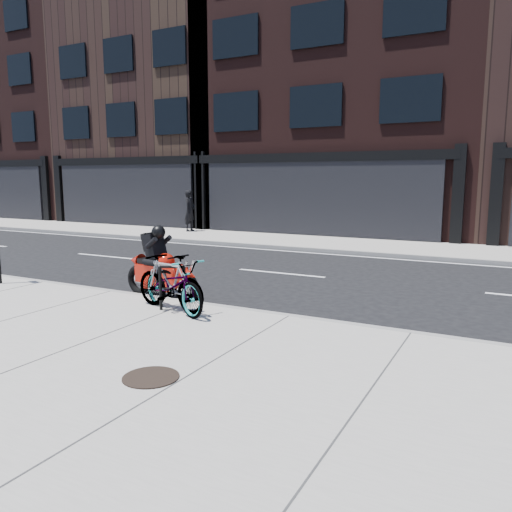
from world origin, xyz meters
The scene contains 12 objects.
ground centered at (0.00, 0.00, 0.00)m, with size 120.00×120.00×0.00m, color black.
sidewalk_near centered at (0.00, -5.00, 0.07)m, with size 60.00×6.00×0.13m, color gray.
sidewalk_far centered at (0.00, 7.75, 0.07)m, with size 60.00×3.50×0.13m, color gray.
building_west centered at (-22.00, 14.50, 6.75)m, with size 10.00×10.00×13.50m, color black.
building_midwest centered at (-12.00, 14.50, 6.00)m, with size 10.00×10.00×12.00m, color black.
building_center centered at (-2.00, 14.50, 7.25)m, with size 12.00×10.00×14.50m, color black.
bike_rack centered at (0.05, -2.60, 0.60)m, with size 0.45×0.22×0.80m.
bicycle_front centered at (0.10, -2.64, 0.60)m, with size 0.62×1.79×0.94m, color gray.
bicycle_rear centered at (0.00, -2.60, 0.63)m, with size 0.47×1.65×0.99m, color gray.
motorcycle centered at (-0.90, -1.61, 0.61)m, with size 2.01×0.69×1.50m.
pedestrian centered at (-7.37, 8.47, 1.02)m, with size 0.65×0.43×1.79m, color black.
manhole_cover centered at (1.65, -5.15, 0.14)m, with size 0.66×0.66×0.01m, color black.
Camera 1 is at (5.29, -9.45, 2.42)m, focal length 35.00 mm.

